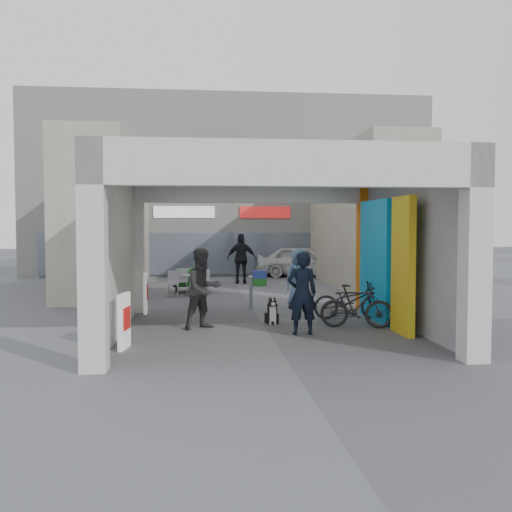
{
  "coord_description": "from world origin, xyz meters",
  "views": [
    {
      "loc": [
        -1.44,
        -12.73,
        2.19
      ],
      "look_at": [
        -0.03,
        1.0,
        1.47
      ],
      "focal_mm": 40.0,
      "sensor_mm": 36.0,
      "label": 1
    }
  ],
  "objects": [
    {
      "name": "ground",
      "position": [
        0.0,
        0.0,
        0.0
      ],
      "size": [
        90.0,
        90.0,
        0.0
      ],
      "primitive_type": "plane",
      "color": "#55565A",
      "rests_on": "ground"
    },
    {
      "name": "produce_stand",
      "position": [
        -1.67,
        6.34,
        0.3
      ],
      "size": [
        1.16,
        0.63,
        0.77
      ],
      "rotation": [
        0.0,
        0.0,
        0.11
      ],
      "color": "black",
      "rests_on": "ground"
    },
    {
      "name": "bollard_right",
      "position": [
        1.56,
        2.6,
        0.46
      ],
      "size": [
        0.09,
        0.09,
        0.92
      ],
      "primitive_type": "cylinder",
      "color": "gray",
      "rests_on": "ground"
    },
    {
      "name": "white_van",
      "position": [
        3.13,
        11.5,
        0.69
      ],
      "size": [
        4.33,
        2.71,
        1.37
      ],
      "primitive_type": "imported",
      "rotation": [
        0.0,
        0.0,
        1.28
      ],
      "color": "silver",
      "rests_on": "ground"
    },
    {
      "name": "man_crates",
      "position": [
        0.23,
        8.89,
        0.95
      ],
      "size": [
        1.15,
        0.56,
        1.91
      ],
      "primitive_type": "imported",
      "rotation": [
        0.0,
        0.0,
        3.06
      ],
      "color": "black",
      "rests_on": "ground"
    },
    {
      "name": "bicycle_front",
      "position": [
        2.12,
        0.32,
        0.44
      ],
      "size": [
        1.73,
        0.72,
        0.89
      ],
      "primitive_type": "imported",
      "rotation": [
        0.0,
        0.0,
        1.49
      ],
      "color": "black",
      "rests_on": "ground"
    },
    {
      "name": "far_building",
      "position": [
        -0.0,
        13.99,
        3.99
      ],
      "size": [
        18.0,
        4.08,
        8.0
      ],
      "color": "silver",
      "rests_on": "ground"
    },
    {
      "name": "man_with_dog",
      "position": [
        0.66,
        -1.44,
        0.84
      ],
      "size": [
        0.62,
        0.41,
        1.68
      ],
      "primitive_type": "imported",
      "rotation": [
        0.0,
        0.0,
        3.16
      ],
      "color": "black",
      "rests_on": "ground"
    },
    {
      "name": "cafe_set",
      "position": [
        -1.77,
        5.52,
        0.28
      ],
      "size": [
        1.33,
        1.07,
        0.8
      ],
      "rotation": [
        0.0,
        0.0,
        0.08
      ],
      "color": "#A1A1A6",
      "rests_on": "ground"
    },
    {
      "name": "advert_board_far",
      "position": [
        -2.75,
        1.75,
        0.51
      ],
      "size": [
        0.12,
        0.55,
        1.0
      ],
      "rotation": [
        0.0,
        0.0,
        0.05
      ],
      "color": "silver",
      "rests_on": "ground"
    },
    {
      "name": "arcade_canopy",
      "position": [
        0.54,
        -0.82,
        2.3
      ],
      "size": [
        6.4,
        6.45,
        6.4
      ],
      "color": "beige",
      "rests_on": "ground"
    },
    {
      "name": "bollard_left",
      "position": [
        -1.52,
        2.58,
        0.46
      ],
      "size": [
        0.09,
        0.09,
        0.92
      ],
      "primitive_type": "cylinder",
      "color": "gray",
      "rests_on": "ground"
    },
    {
      "name": "man_back_turned",
      "position": [
        -1.32,
        -0.57,
        0.86
      ],
      "size": [
        1.05,
        0.98,
        1.72
      ],
      "primitive_type": "imported",
      "rotation": [
        0.0,
        0.0,
        0.53
      ],
      "color": "#3B3A3D",
      "rests_on": "ground"
    },
    {
      "name": "plaza_bldg_right",
      "position": [
        4.5,
        7.5,
        2.5
      ],
      "size": [
        2.0,
        9.0,
        5.0
      ],
      "primitive_type": "cube",
      "color": "#ADA58F",
      "rests_on": "ground"
    },
    {
      "name": "bicycle_rear",
      "position": [
        1.97,
        -0.81,
        0.47
      ],
      "size": [
        1.62,
        0.81,
        0.94
      ],
      "primitive_type": "imported",
      "rotation": [
        0.0,
        0.0,
        1.33
      ],
      "color": "black",
      "rests_on": "ground"
    },
    {
      "name": "advert_board_near",
      "position": [
        -2.75,
        -2.46,
        0.51
      ],
      "size": [
        0.18,
        0.56,
        1.0
      ],
      "rotation": [
        0.0,
        0.0,
        -0.17
      ],
      "color": "silver",
      "rests_on": "ground"
    },
    {
      "name": "bollard_center",
      "position": [
        -0.03,
        2.28,
        0.43
      ],
      "size": [
        0.09,
        0.09,
        0.86
      ],
      "primitive_type": "cylinder",
      "color": "gray",
      "rests_on": "ground"
    },
    {
      "name": "crate_stack",
      "position": [
        0.82,
        8.0,
        0.28
      ],
      "size": [
        0.5,
        0.41,
        0.56
      ],
      "rotation": [
        0.0,
        0.0,
        0.15
      ],
      "color": "#185618",
      "rests_on": "ground"
    },
    {
      "name": "plaza_bldg_left",
      "position": [
        -4.5,
        7.5,
        2.5
      ],
      "size": [
        2.0,
        9.0,
        5.0
      ],
      "primitive_type": "cube",
      "color": "#ADA58F",
      "rests_on": "ground"
    },
    {
      "name": "man_elderly",
      "position": [
        1.26,
        2.27,
        0.8
      ],
      "size": [
        0.88,
        0.67,
        1.6
      ],
      "primitive_type": "imported",
      "rotation": [
        0.0,
        0.0,
        0.23
      ],
      "color": "#50739D",
      "rests_on": "ground"
    },
    {
      "name": "border_collie",
      "position": [
        0.22,
        -0.18,
        0.25
      ],
      "size": [
        0.23,
        0.45,
        0.63
      ],
      "rotation": [
        0.0,
        0.0,
        0.24
      ],
      "color": "black",
      "rests_on": "ground"
    }
  ]
}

